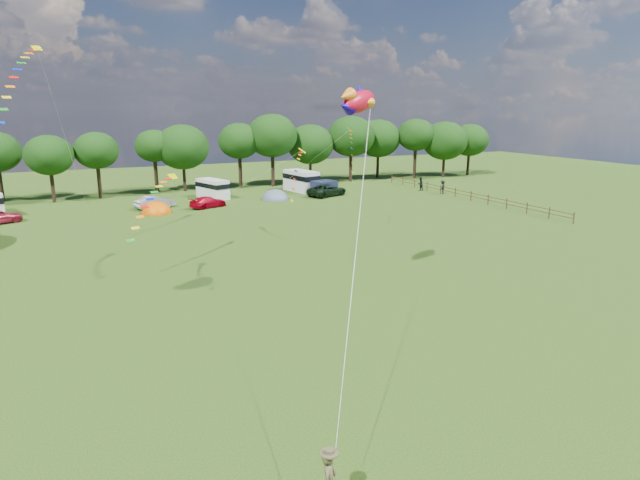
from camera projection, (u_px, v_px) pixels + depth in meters
name	position (u px, v px, depth m)	size (l,w,h in m)	color
ground_plane	(397.00, 368.00, 23.41)	(180.00, 180.00, 0.00)	black
tree_line	(210.00, 144.00, 72.46)	(102.98, 10.98, 10.27)	black
fence	(463.00, 193.00, 66.68)	(0.12, 33.12, 1.20)	#472D19
car_b	(155.00, 202.00, 60.33)	(1.53, 4.10, 1.45)	gray
car_c	(208.00, 202.00, 60.87)	(1.79, 4.25, 1.28)	#A70315
car_d	(327.00, 190.00, 68.77)	(2.56, 5.65, 1.54)	black
campervan_c	(213.00, 188.00, 67.06)	(3.45, 5.25, 2.38)	silver
campervan_d	(301.00, 180.00, 72.53)	(3.35, 6.06, 2.81)	silver
tent_orange	(157.00, 213.00, 57.80)	(3.17, 3.48, 2.48)	#EC5F02
tent_greyblue	(275.00, 200.00, 66.22)	(3.40, 3.72, 2.53)	slate
awning_navy	(324.00, 188.00, 70.17)	(2.85, 2.32, 1.78)	#181F35
fish_kite	(356.00, 101.00, 30.21)	(3.50, 2.53, 1.88)	red
streamer_kite_a	(21.00, 71.00, 39.39)	(3.45, 5.54, 5.80)	#D0D400
streamer_kite_b	(156.00, 196.00, 37.26)	(4.31, 4.58, 3.81)	#D2CA00
streamer_kite_c	(298.00, 165.00, 33.95)	(3.04, 4.92, 2.78)	#EDFB0C
walker_a	(420.00, 184.00, 73.33)	(0.90, 0.56, 1.86)	black
walker_b	(443.00, 187.00, 70.44)	(1.17, 0.54, 1.81)	black
streamer_kite_d	(351.00, 146.00, 45.61)	(2.54, 5.07, 4.27)	#D89200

